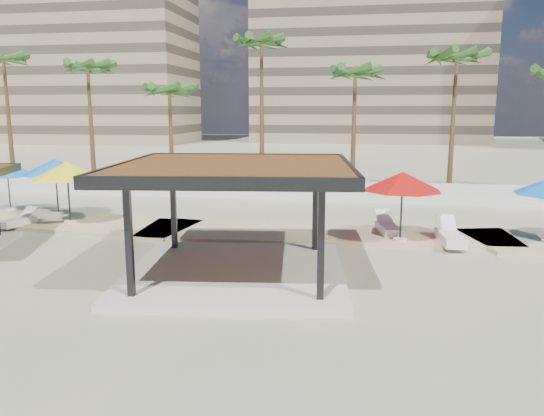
{
  "coord_description": "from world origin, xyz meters",
  "views": [
    {
      "loc": [
        3.69,
        -15.68,
        5.41
      ],
      "look_at": [
        -0.0,
        5.58,
        1.4
      ],
      "focal_mm": 35.0,
      "sensor_mm": 36.0,
      "label": 1
    }
  ],
  "objects": [
    {
      "name": "ground",
      "position": [
        0.0,
        0.0,
        0.0
      ],
      "size": [
        200.0,
        200.0,
        0.0
      ],
      "primitive_type": "plane",
      "color": "tan",
      "rests_on": "ground"
    },
    {
      "name": "promenade",
      "position": [
        2.0,
        7.67,
        0.06
      ],
      "size": [
        44.45,
        7.97,
        0.24
      ],
      "color": "#C6B284",
      "rests_on": "ground"
    },
    {
      "name": "boundary_wall",
      "position": [
        0.0,
        16.0,
        0.6
      ],
      "size": [
        56.0,
        0.3,
        1.2
      ],
      "primitive_type": "cube",
      "color": "silver",
      "rests_on": "ground"
    },
    {
      "name": "building_west",
      "position": [
        -42.0,
        68.0,
        15.27
      ],
      "size": [
        34.0,
        16.0,
        32.4
      ],
      "color": "#937F60",
      "rests_on": "ground"
    },
    {
      "name": "building_mid",
      "position": [
        4.0,
        78.0,
        14.27
      ],
      "size": [
        38.0,
        16.0,
        30.4
      ],
      "color": "#847259",
      "rests_on": "ground"
    },
    {
      "name": "pavilion_central",
      "position": [
        -0.37,
        0.75,
        2.24
      ],
      "size": [
        8.23,
        8.23,
        3.75
      ],
      "rotation": [
        0.0,
        0.0,
        0.12
      ],
      "color": "beige",
      "rests_on": "ground"
    },
    {
      "name": "umbrella_a",
      "position": [
        -14.75,
        9.2,
        2.33
      ],
      "size": [
        3.11,
        3.11,
        2.5
      ],
      "rotation": [
        0.0,
        0.0,
        0.11
      ],
      "color": "beige",
      "rests_on": "promenade"
    },
    {
      "name": "umbrella_b",
      "position": [
        -9.76,
        6.61,
        2.65
      ],
      "size": [
        3.95,
        3.95,
        2.88
      ],
      "rotation": [
        0.0,
        0.0,
        0.26
      ],
      "color": "beige",
      "rests_on": "promenade"
    },
    {
      "name": "umbrella_c",
      "position": [
        5.24,
        5.8,
        2.6
      ],
      "size": [
        4.02,
        4.02,
        2.81
      ],
      "rotation": [
        0.0,
        0.0,
        0.33
      ],
      "color": "beige",
      "rests_on": "promenade"
    },
    {
      "name": "umbrella_f",
      "position": [
        -11.51,
        8.45,
        2.6
      ],
      "size": [
        4.19,
        4.19,
        2.82
      ],
      "rotation": [
        0.0,
        0.0,
        -0.42
      ],
      "color": "beige",
      "rests_on": "promenade"
    },
    {
      "name": "lounger_a",
      "position": [
        -11.93,
        5.84,
        0.35
      ],
      "size": [
        0.93,
        1.96,
        0.71
      ],
      "rotation": [
        0.0,
        0.0,
        1.39
      ],
      "color": "white",
      "rests_on": "promenade"
    },
    {
      "name": "lounger_b",
      "position": [
        7.18,
        5.85,
        0.4
      ],
      "size": [
        0.97,
        2.46,
        0.91
      ],
      "rotation": [
        0.0,
        0.0,
        1.65
      ],
      "color": "white",
      "rests_on": "promenade"
    },
    {
      "name": "lounger_c",
      "position": [
        4.8,
        7.15,
        0.38
      ],
      "size": [
        1.14,
        2.33,
        0.85
      ],
      "rotation": [
        0.0,
        0.0,
        1.77
      ],
      "color": "white",
      "rests_on": "promenade"
    },
    {
      "name": "palm_a",
      "position": [
        -21.0,
        18.3,
        8.55
      ],
      "size": [
        3.0,
        3.0,
        9.75
      ],
      "color": "brown",
      "rests_on": "ground"
    },
    {
      "name": "palm_b",
      "position": [
        -15.0,
        18.7,
        7.94
      ],
      "size": [
        3.0,
        3.0,
        9.09
      ],
      "color": "brown",
      "rests_on": "ground"
    },
    {
      "name": "palm_c",
      "position": [
        -9.0,
        18.1,
        6.43
      ],
      "size": [
        3.0,
        3.0,
        7.49
      ],
      "color": "brown",
      "rests_on": "ground"
    },
    {
      "name": "palm_d",
      "position": [
        -3.0,
        18.9,
        9.27
      ],
      "size": [
        3.0,
        3.0,
        10.51
      ],
      "color": "brown",
      "rests_on": "ground"
    },
    {
      "name": "palm_e",
      "position": [
        3.0,
        18.4,
        7.39
      ],
      "size": [
        3.0,
        3.0,
        8.5
      ],
      "color": "brown",
      "rests_on": "ground"
    },
    {
      "name": "palm_f",
      "position": [
        9.0,
        18.6,
        8.2
      ],
      "size": [
        3.0,
        3.0,
        9.37
      ],
      "color": "brown",
      "rests_on": "ground"
    }
  ]
}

